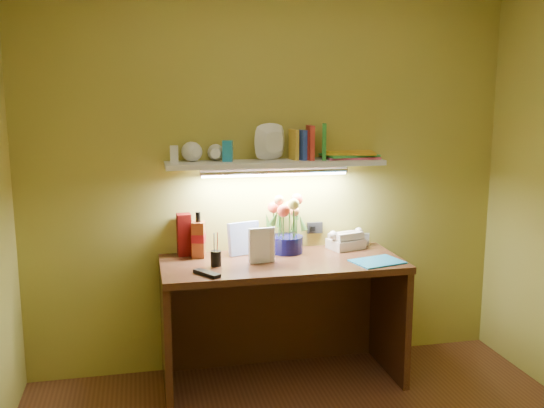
# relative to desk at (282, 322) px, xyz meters

# --- Properties ---
(desk) EXTENTS (1.40, 0.60, 0.75)m
(desk) POSITION_rel_desk_xyz_m (0.00, 0.00, 0.00)
(desk) COLOR #391A0F
(desk) RESTS_ON ground
(flower_bouquet) EXTENTS (0.22, 0.22, 0.35)m
(flower_bouquet) POSITION_rel_desk_xyz_m (0.07, 0.18, 0.55)
(flower_bouquet) COLOR #0B0A3C
(flower_bouquet) RESTS_ON desk
(telephone) EXTENTS (0.24, 0.21, 0.12)m
(telephone) POSITION_rel_desk_xyz_m (0.45, 0.19, 0.44)
(telephone) COLOR beige
(telephone) RESTS_ON desk
(desk_clock) EXTENTS (0.08, 0.06, 0.08)m
(desk_clock) POSITION_rel_desk_xyz_m (0.59, 0.25, 0.41)
(desk_clock) COLOR silver
(desk_clock) RESTS_ON desk
(whisky_bottle) EXTENTS (0.09, 0.09, 0.27)m
(whisky_bottle) POSITION_rel_desk_xyz_m (-0.47, 0.18, 0.51)
(whisky_bottle) COLOR #A3421D
(whisky_bottle) RESTS_ON desk
(whisky_box) EXTENTS (0.09, 0.09, 0.25)m
(whisky_box) POSITION_rel_desk_xyz_m (-0.55, 0.24, 0.50)
(whisky_box) COLOR #5C0906
(whisky_box) RESTS_ON desk
(pen_cup) EXTENTS (0.08, 0.08, 0.15)m
(pen_cup) POSITION_rel_desk_xyz_m (-0.39, -0.03, 0.45)
(pen_cup) COLOR black
(pen_cup) RESTS_ON desk
(art_card) EXTENTS (0.20, 0.10, 0.20)m
(art_card) POSITION_rel_desk_xyz_m (-0.19, 0.19, 0.47)
(art_card) COLOR white
(art_card) RESTS_ON desk
(tv_remote) EXTENTS (0.14, 0.17, 0.02)m
(tv_remote) POSITION_rel_desk_xyz_m (-0.46, -0.19, 0.38)
(tv_remote) COLOR black
(tv_remote) RESTS_ON desk
(blue_folder) EXTENTS (0.32, 0.26, 0.01)m
(blue_folder) POSITION_rel_desk_xyz_m (0.53, -0.15, 0.38)
(blue_folder) COLOR #1F88C4
(blue_folder) RESTS_ON desk
(desk_book_a) EXTENTS (0.15, 0.05, 0.20)m
(desk_book_a) POSITION_rel_desk_xyz_m (-0.20, 0.01, 0.47)
(desk_book_a) COLOR silver
(desk_book_a) RESTS_ON desk
(desk_book_b) EXTENTS (0.15, 0.03, 0.21)m
(desk_book_b) POSITION_rel_desk_xyz_m (-0.20, -0.03, 0.48)
(desk_book_b) COLOR white
(desk_book_b) RESTS_ON desk
(wall_shelf) EXTENTS (1.30, 0.33, 0.24)m
(wall_shelf) POSITION_rel_desk_xyz_m (0.04, 0.18, 0.96)
(wall_shelf) COLOR white
(wall_shelf) RESTS_ON ground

